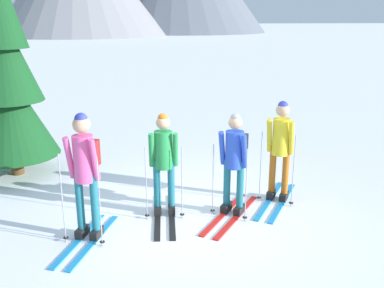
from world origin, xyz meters
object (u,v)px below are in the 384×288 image
object	(u,v)px
skier_in_yellow	(281,146)
skier_in_green	(164,161)
pine_tree_near	(6,79)
skier_in_blue	(235,159)
skier_in_pink	(85,169)

from	to	relation	value
skier_in_yellow	skier_in_green	bearing A→B (deg)	-171.57
skier_in_green	skier_in_yellow	distance (m)	1.98
skier_in_yellow	pine_tree_near	distance (m)	5.18
skier_in_green	pine_tree_near	xyz separation A→B (m)	(-2.75, 2.22, 1.01)
skier_in_yellow	pine_tree_near	xyz separation A→B (m)	(-4.71, 1.93, 0.93)
skier_in_green	pine_tree_near	world-z (taller)	pine_tree_near
skier_in_yellow	pine_tree_near	bearing A→B (deg)	157.70
skier_in_blue	pine_tree_near	world-z (taller)	pine_tree_near
skier_in_green	skier_in_pink	bearing A→B (deg)	-151.47
skier_in_pink	skier_in_green	distance (m)	1.27
skier_in_pink	pine_tree_near	xyz separation A→B (m)	(-1.64, 2.82, 0.86)
skier_in_pink	skier_in_blue	size ratio (longest dim) A/B	1.11
skier_in_pink	skier_in_blue	xyz separation A→B (m)	(2.19, 0.49, -0.13)
skier_in_yellow	pine_tree_near	world-z (taller)	pine_tree_near
skier_in_pink	pine_tree_near	distance (m)	3.38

